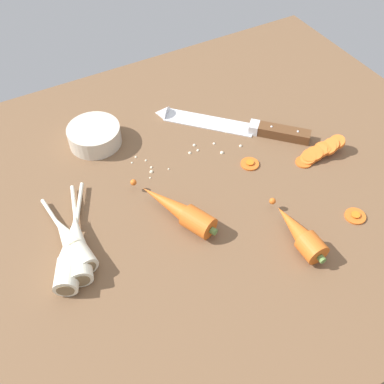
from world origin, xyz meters
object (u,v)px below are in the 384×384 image
parsnip_mid_left (71,250)px  carrot_slice_stray_near (250,163)px  whole_carrot (178,210)px  chefs_knife (228,124)px  parsnip_front (78,245)px  carrot_slice_stray_mid (355,215)px  whole_carrot_second (300,233)px  parsnip_mid_right (72,243)px  carrot_slice_stack (319,152)px  prep_bowl (94,135)px

parsnip_mid_left → carrot_slice_stray_near: (38.69, 3.84, -1.62)cm
whole_carrot → carrot_slice_stray_near: bearing=14.6°
chefs_knife → carrot_slice_stray_near: size_ratio=7.27×
parsnip_front → carrot_slice_stray_mid: (46.84, -17.04, -1.62)cm
whole_carrot_second → carrot_slice_stray_mid: (12.47, -0.89, -1.74)cm
carrot_slice_stray_mid → parsnip_mid_right: bearing=159.4°
carrot_slice_stack → prep_bowl: 46.65cm
parsnip_front → carrot_slice_stray_near: 37.62cm
chefs_knife → parsnip_mid_left: (-40.98, -16.12, 1.33)cm
parsnip_front → carrot_slice_stack: parsnip_front is taller
whole_carrot → prep_bowl: whole_carrot is taller
parsnip_front → whole_carrot: bearing=-4.5°
parsnip_mid_left → parsnip_mid_right: (0.49, 1.26, 0.00)cm
parsnip_mid_left → carrot_slice_stray_mid: size_ratio=5.77×
carrot_slice_stack → carrot_slice_stray_near: carrot_slice_stack is taller
whole_carrot → carrot_slice_stray_near: size_ratio=4.97×
parsnip_mid_left → carrot_slice_stray_mid: 50.93cm
carrot_slice_stack → parsnip_mid_left: bearing=179.0°
carrot_slice_stray_near → parsnip_front: bearing=-174.7°
parsnip_front → parsnip_mid_left: (-1.26, -0.38, -0.00)cm
whole_carrot → prep_bowl: size_ratio=1.68×
parsnip_front → parsnip_mid_right: size_ratio=1.13×
carrot_slice_stray_near → carrot_slice_stack: bearing=-19.1°
parsnip_mid_right → carrot_slice_stray_near: size_ratio=5.10×
chefs_knife → carrot_slice_stack: size_ratio=2.38×
chefs_knife → carrot_slice_stack: 20.50cm
chefs_knife → carrot_slice_stack: carrot_slice_stack is taller
parsnip_front → parsnip_mid_left: same height
parsnip_mid_left → parsnip_mid_right: size_ratio=1.17×
whole_carrot → carrot_slice_stack: whole_carrot is taller
whole_carrot_second → carrot_slice_stray_near: bearing=81.1°
parsnip_front → carrot_slice_stray_near: size_ratio=5.78×
carrot_slice_stack → parsnip_mid_right: bearing=177.6°
whole_carrot_second → parsnip_mid_right: size_ratio=0.81×
carrot_slice_stray_near → carrot_slice_stray_mid: size_ratio=0.97×
whole_carrot → carrot_slice_stack: (32.63, 0.17, -0.78)cm
parsnip_front → parsnip_mid_left: 1.32cm
parsnip_front → parsnip_mid_right: bearing=131.1°
carrot_slice_stack → whole_carrot: bearing=-179.7°
carrot_slice_stray_near → chefs_knife: bearing=79.4°
parsnip_mid_right → carrot_slice_stray_mid: parsnip_mid_right is taller
whole_carrot_second → parsnip_mid_left: size_ratio=0.69×
carrot_slice_stray_mid → parsnip_mid_left: bearing=160.9°
whole_carrot → carrot_slice_stray_near: 19.65cm
chefs_knife → prep_bowl: (-27.24, 9.10, 1.50)cm
parsnip_mid_right → carrot_slice_stack: size_ratio=1.67×
whole_carrot → carrot_slice_stray_near: whole_carrot is taller
chefs_knife → carrot_slice_stack: bearing=-56.2°
chefs_knife → carrot_slice_stray_mid: (7.12, -32.78, -0.29)cm
prep_bowl → parsnip_mid_right: bearing=-118.9°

